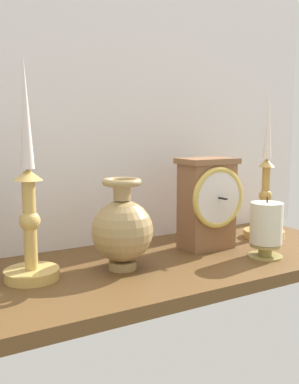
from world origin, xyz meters
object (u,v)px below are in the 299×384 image
Objects in this scene: mantel_clock at (208,202)px; pillar_candle_front at (266,228)px; brass_vase_bulbous at (122,229)px; candlestick_tall_left at (29,212)px; candlestick_tall_center at (265,200)px.

pillar_candle_front is (6.16, -11.27, -4.29)cm from mantel_clock.
brass_vase_bulbous is at bearing -170.96° from mantel_clock.
mantel_clock is 38.85cm from candlestick_tall_left.
mantel_clock is at bearing 0.85° from candlestick_tall_left.
brass_vase_bulbous is (-22.63, -3.60, -2.57)cm from mantel_clock.
pillar_candle_front is (44.97, -10.70, -5.96)cm from candlestick_tall_left.
pillar_candle_front is at bearing -133.99° from candlestick_tall_center.
pillar_candle_front is at bearing -14.92° from brass_vase_bulbous.
candlestick_tall_center is 2.04× the size of brass_vase_bulbous.
mantel_clock is 1.59× the size of pillar_candle_front.
brass_vase_bulbous is (16.18, -3.02, -4.25)cm from candlestick_tall_left.
brass_vase_bulbous is at bearing -10.59° from candlestick_tall_left.
pillar_candle_front is at bearing -13.38° from candlestick_tall_left.
candlestick_tall_left reaches higher than pillar_candle_front.
mantel_clock reaches higher than pillar_candle_front.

